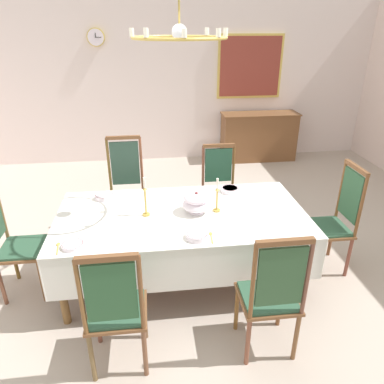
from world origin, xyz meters
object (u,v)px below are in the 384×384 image
(bowl_far_left, at_px, (230,189))
(bowl_far_right, at_px, (104,196))
(candlestick_east, at_px, (217,198))
(bowl_near_left, at_px, (197,235))
(candlestick_west, at_px, (145,200))
(chair_north_a, at_px, (126,188))
(chair_south_a, at_px, (115,308))
(chandelier, at_px, (179,36))
(spoon_primary, at_px, (211,235))
(dining_table, at_px, (182,220))
(chair_head_west, at_px, (12,239))
(mounted_clock, at_px, (96,37))
(chair_south_b, at_px, (272,294))
(spoon_secondary, at_px, (58,246))
(bowl_near_right, at_px, (73,245))
(soup_tureen, at_px, (196,203))
(chair_head_east, at_px, (335,219))
(framed_painting, at_px, (250,67))
(sideboard, at_px, (258,137))
(chair_north_b, at_px, (220,187))

(bowl_far_left, distance_m, bowl_far_right, 1.34)
(candlestick_east, relative_size, bowl_near_left, 1.85)
(candlestick_west, relative_size, bowl_far_left, 1.98)
(chair_north_a, xyz_separation_m, bowl_far_left, (1.15, -0.59, 0.18))
(chair_south_a, bearing_deg, chandelier, 60.09)
(candlestick_east, bearing_deg, spoon_primary, -106.78)
(dining_table, relative_size, chair_head_west, 2.01)
(spoon_primary, height_order, mounted_clock, mounted_clock)
(bowl_far_right, bearing_deg, chair_south_b, -46.75)
(bowl_far_left, relative_size, spoon_secondary, 1.11)
(bowl_near_right, relative_size, mounted_clock, 0.59)
(chair_south_b, bearing_deg, soup_tureen, 113.32)
(chair_head_east, bearing_deg, candlestick_west, 90.00)
(bowl_far_right, xyz_separation_m, chandelier, (0.77, -0.42, 1.54))
(framed_painting, bearing_deg, bowl_far_left, -107.98)
(chair_head_west, bearing_deg, spoon_primary, 76.40)
(sideboard, height_order, chandelier, chandelier)
(framed_painting, bearing_deg, chandelier, -113.76)
(chair_head_east, xyz_separation_m, spoon_secondary, (-2.65, -0.44, 0.18))
(chair_south_a, height_order, spoon_primary, chair_south_a)
(dining_table, distance_m, chair_north_b, 1.17)
(soup_tureen, xyz_separation_m, framed_painting, (1.49, 3.70, 0.84))
(candlestick_east, bearing_deg, sideboard, 66.82)
(spoon_secondary, xyz_separation_m, sideboard, (2.88, 3.89, -0.31))
(chair_south_b, height_order, chair_north_b, chair_south_b)
(candlestick_west, bearing_deg, soup_tureen, 0.00)
(chair_north_a, bearing_deg, mounted_clock, -79.56)
(chair_north_b, bearing_deg, chandelier, 60.20)
(chair_south_b, height_order, framed_painting, framed_painting)
(bowl_far_right, height_order, framed_painting, framed_painting)
(bowl_near_right, bearing_deg, framed_painting, 58.35)
(spoon_secondary, bearing_deg, mounted_clock, 82.57)
(chair_south_a, bearing_deg, chair_head_east, 24.88)
(chair_head_east, bearing_deg, chair_south_b, 134.78)
(chair_north_b, xyz_separation_m, soup_tureen, (-0.43, -1.01, 0.31))
(spoon_primary, height_order, spoon_secondary, same)
(chair_south_b, xyz_separation_m, candlestick_west, (-0.92, 1.01, 0.34))
(chair_north_a, distance_m, candlestick_east, 1.40)
(chair_north_b, xyz_separation_m, bowl_far_right, (-1.35, -0.58, 0.23))
(spoon_primary, bearing_deg, chair_north_b, 79.33)
(chair_head_east, height_order, sideboard, chair_head_east)
(bowl_near_left, relative_size, framed_painting, 0.16)
(bowl_far_right, height_order, spoon_secondary, bowl_far_right)
(chair_head_west, bearing_deg, framed_painting, 138.96)
(chair_north_b, distance_m, spoon_primary, 1.50)
(chair_south_b, distance_m, spoon_secondary, 1.74)
(bowl_near_left, relative_size, spoon_primary, 1.05)
(chair_south_a, xyz_separation_m, bowl_near_right, (-0.36, 0.54, 0.21))
(bowl_far_left, bearing_deg, soup_tureen, -135.11)
(chair_head_east, distance_m, mounted_clock, 4.83)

